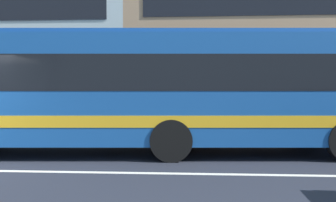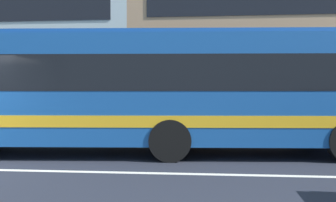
# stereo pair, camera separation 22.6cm
# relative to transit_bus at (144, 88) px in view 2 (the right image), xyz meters

# --- Properties ---
(transit_bus) EXTENTS (11.91, 3.32, 3.16)m
(transit_bus) POSITION_rel_transit_bus_xyz_m (0.00, 0.00, 0.00)
(transit_bus) COLOR #19509B
(transit_bus) RESTS_ON ground_plane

